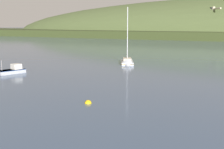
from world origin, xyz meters
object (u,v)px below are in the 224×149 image
Objects in this scene: fishing_boat_moored at (14,71)px; mooring_buoy_midchannel at (88,103)px; dockside_crane at (213,24)px; sailboat_near_mooring at (127,64)px.

fishing_boat_moored reaches higher than mooring_buoy_midchannel.
fishing_boat_moored is at bearing 158.45° from mooring_buoy_midchannel.
dockside_crane reaches higher than mooring_buoy_midchannel.
sailboat_near_mooring is 34.20m from mooring_buoy_midchannel.
fishing_boat_moored is at bearing -59.64° from sailboat_near_mooring.
sailboat_near_mooring is at bearing -33.51° from dockside_crane.
fishing_boat_moored is 6.44× the size of mooring_buoy_midchannel.
dockside_crane is 1.38× the size of sailboat_near_mooring.
dockside_crane is 3.46× the size of fishing_boat_moored.
mooring_buoy_midchannel is at bearing -100.28° from fishing_boat_moored.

